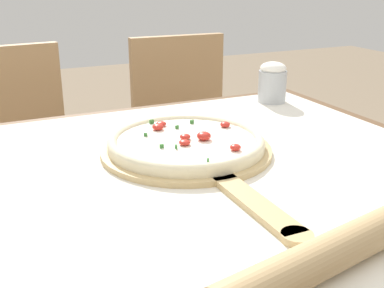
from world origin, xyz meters
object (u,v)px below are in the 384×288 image
Objects in this scene: rolling_pin at (321,258)px; chair_left at (19,159)px; pizza_peel at (191,154)px; flour_cup at (272,82)px; chair_right at (186,134)px; pizza at (186,142)px.

chair_left is (-0.27, 1.23, -0.26)m from rolling_pin.
rolling_pin is at bearing -93.32° from pizza_peel.
pizza_peel is at bearing -142.78° from flour_cup.
chair_right reaches higher than flour_cup.
rolling_pin is 1.28m from chair_left.
chair_right reaches higher than pizza_peel.
pizza is at bearing -145.18° from flour_cup.
flour_cup is at bearing -77.89° from chair_right.
flour_cup is at bearing -38.96° from chair_left.
chair_right is (0.63, 0.00, 0.00)m from chair_left.
rolling_pin is at bearing -93.17° from pizza.
pizza is 0.39× the size of chair_right.
flour_cup is at bearing 37.22° from pizza_peel.
chair_left is at bearing -177.90° from chair_right.
chair_right is 7.21× the size of flour_cup.
flour_cup reaches higher than pizza_peel.
chair_right reaches higher than rolling_pin.
pizza is 0.50m from flour_cup.
pizza_peel is 0.70× the size of chair_left.
pizza is 0.49m from rolling_pin.
chair_left is 0.89m from flour_cup.
pizza_peel is at bearing -75.11° from chair_left.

